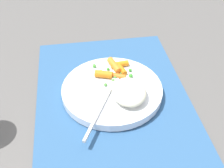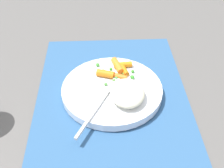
% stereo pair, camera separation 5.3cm
% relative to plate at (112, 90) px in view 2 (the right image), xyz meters
% --- Properties ---
extents(ground_plane, '(2.40, 2.40, 0.00)m').
position_rel_plate_xyz_m(ground_plane, '(0.00, 0.00, -0.02)').
color(ground_plane, '#565451').
extents(placemat, '(0.47, 0.35, 0.01)m').
position_rel_plate_xyz_m(placemat, '(0.00, 0.00, -0.01)').
color(placemat, '#2D5684').
rests_on(placemat, ground_plane).
extents(plate, '(0.24, 0.24, 0.02)m').
position_rel_plate_xyz_m(plate, '(0.00, 0.00, 0.00)').
color(plate, white).
rests_on(plate, placemat).
extents(rice_mound, '(0.09, 0.08, 0.03)m').
position_rel_plate_xyz_m(rice_mound, '(-0.04, -0.03, 0.02)').
color(rice_mound, beige).
rests_on(rice_mound, plate).
extents(carrot_portion, '(0.08, 0.09, 0.02)m').
position_rel_plate_xyz_m(carrot_portion, '(0.06, -0.01, 0.02)').
color(carrot_portion, orange).
rests_on(carrot_portion, plate).
extents(pea_scatter, '(0.08, 0.10, 0.01)m').
position_rel_plate_xyz_m(pea_scatter, '(0.04, -0.01, 0.01)').
color(pea_scatter, '#4E9343').
rests_on(pea_scatter, plate).
extents(fork, '(0.18, 0.10, 0.01)m').
position_rel_plate_xyz_m(fork, '(-0.04, 0.02, 0.01)').
color(fork, silver).
rests_on(fork, plate).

